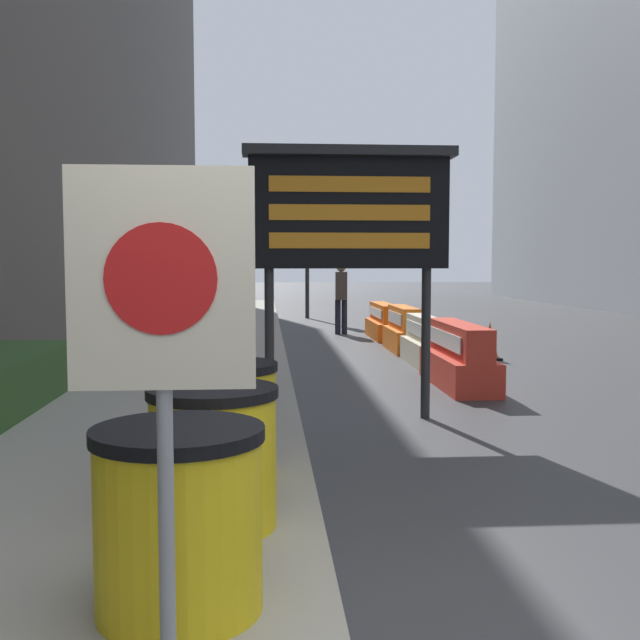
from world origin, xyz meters
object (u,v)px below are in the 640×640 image
Objects in this scene: jersey_barrier_orange_far at (384,323)px; traffic_light_near_curb at (307,218)px; barrel_drum_foreground at (179,519)px; jersey_barrier_orange_near at (403,331)px; barrel_drum_middle at (213,457)px; jersey_barrier_cream at (425,343)px; pedestrian_worker at (341,292)px; warning_sign at (162,319)px; jersey_barrier_red_striped at (458,359)px; traffic_cone_near at (389,320)px; message_board at (349,213)px; barrel_drum_back at (225,419)px; traffic_cone_mid at (490,341)px.

traffic_light_near_curb is (-1.36, 5.96, 2.66)m from jersey_barrier_orange_far.
traffic_light_near_curb is (1.64, 19.09, 2.44)m from barrel_drum_foreground.
barrel_drum_foreground is at bearing -105.60° from jersey_barrier_orange_near.
barrel_drum_middle reaches higher than jersey_barrier_cream.
barrel_drum_foreground is at bearing 174.97° from pedestrian_worker.
pedestrian_worker is at bearing 104.14° from jersey_barrier_orange_near.
traffic_light_near_curb is at bearing 85.29° from warning_sign.
warning_sign reaches higher than jersey_barrier_red_striped.
jersey_barrier_orange_near reaches higher than jersey_barrier_cream.
traffic_cone_near is at bearing 74.87° from jersey_barrier_orange_far.
message_board is 1.35× the size of jersey_barrier_red_striped.
barrel_drum_middle reaches higher than jersey_barrier_orange_near.
jersey_barrier_orange_near is at bearing -80.77° from traffic_light_near_curb.
jersey_barrier_cream is at bearing 67.51° from message_board.
message_board is at bearing 65.10° from barrel_drum_back.
jersey_barrier_red_striped is (2.91, 4.57, -0.18)m from barrel_drum_back.
jersey_barrier_orange_far is at bearing 108.43° from traffic_cone_mid.
traffic_cone_mid is (4.25, 9.36, -0.24)m from barrel_drum_foreground.
pedestrian_worker is at bearing 81.73° from warning_sign.
pedestrian_worker is (0.51, -4.99, -2.00)m from traffic_light_near_curb.
barrel_drum_back is 5.42m from jersey_barrier_red_striped.
jersey_barrier_red_striped is at bearing -83.76° from traffic_light_near_curb.
barrel_drum_middle is 9.31m from traffic_cone_mid.
jersey_barrier_cream is at bearing 69.39° from barrel_drum_middle.
warning_sign is at bearing -104.80° from jersey_barrier_orange_near.
barrel_drum_back is at bearing 173.91° from pedestrian_worker.
jersey_barrier_orange_far is (2.91, 11.04, -0.22)m from barrel_drum_back.
warning_sign is 19.77m from traffic_light_near_curb.
jersey_barrier_red_striped is at bearing -114.96° from traffic_cone_mid.
barrel_drum_back is at bearing -122.48° from jersey_barrier_red_striped.
warning_sign reaches higher than pedestrian_worker.
message_board reaches higher than barrel_drum_middle.
traffic_cone_near is at bearing -72.62° from pedestrian_worker.
jersey_barrier_orange_far is (0.00, 6.47, -0.04)m from jersey_barrier_red_striped.
barrel_drum_middle reaches higher than traffic_cone_near.
warning_sign is 11.72m from jersey_barrier_orange_near.
message_board is 1.63× the size of jersey_barrier_cream.
message_board is 6.60m from jersey_barrier_orange_near.
warning_sign is 7.88m from jersey_barrier_red_striped.
message_board is 9.60m from pedestrian_worker.
traffic_cone_near is (2.07, 9.77, -1.90)m from message_board.
jersey_barrier_orange_near reaches higher than jersey_barrier_orange_far.
pedestrian_worker is at bearing 80.28° from barrel_drum_back.
jersey_barrier_orange_far is 6.66m from traffic_light_near_curb.
jersey_barrier_orange_far is (2.92, 12.09, -0.22)m from barrel_drum_middle.
traffic_cone_mid is 10.42m from traffic_light_near_curb.
jersey_barrier_red_striped is at bearing -90.00° from jersey_barrier_orange_far.
barrel_drum_middle is 0.47× the size of jersey_barrier_cream.
message_board reaches higher than barrel_drum_foreground.
barrel_drum_foreground and barrel_drum_back have the same top height.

